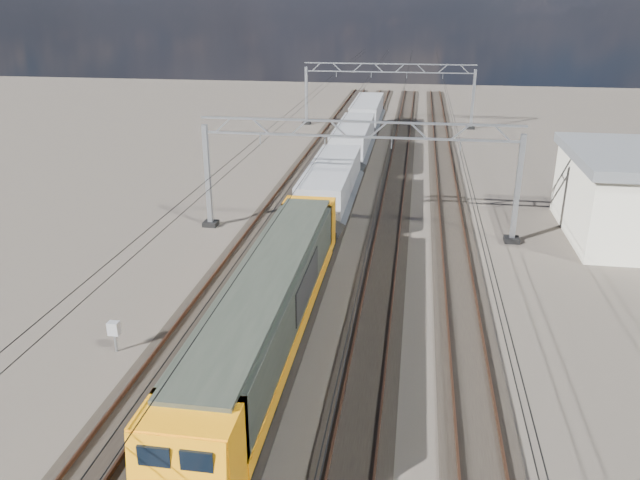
# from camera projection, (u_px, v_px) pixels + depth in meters

# --- Properties ---
(ground) EXTENTS (160.00, 160.00, 0.00)m
(ground) POSITION_uv_depth(u_px,v_px,m) (349.00, 258.00, 35.59)
(ground) COLOR #29241F
(ground) RESTS_ON ground
(track_outer_west) EXTENTS (2.60, 140.00, 0.30)m
(track_outer_west) POSITION_uv_depth(u_px,v_px,m) (247.00, 250.00, 36.42)
(track_outer_west) COLOR black
(track_outer_west) RESTS_ON ground
(track_loco) EXTENTS (2.60, 140.00, 0.30)m
(track_loco) POSITION_uv_depth(u_px,v_px,m) (314.00, 254.00, 35.85)
(track_loco) COLOR black
(track_loco) RESTS_ON ground
(track_inner_east) EXTENTS (2.60, 140.00, 0.30)m
(track_inner_east) POSITION_uv_depth(u_px,v_px,m) (384.00, 259.00, 35.27)
(track_inner_east) COLOR black
(track_inner_east) RESTS_ON ground
(track_outer_east) EXTENTS (2.60, 140.00, 0.30)m
(track_outer_east) POSITION_uv_depth(u_px,v_px,m) (456.00, 263.00, 34.70)
(track_outer_east) COLOR black
(track_outer_east) RESTS_ON ground
(catenary_gantry_mid) EXTENTS (19.90, 0.90, 7.11)m
(catenary_gantry_mid) POSITION_uv_depth(u_px,v_px,m) (357.00, 173.00, 37.87)
(catenary_gantry_mid) COLOR #999FA7
(catenary_gantry_mid) RESTS_ON ground
(catenary_gantry_far) EXTENTS (19.90, 0.90, 7.11)m
(catenary_gantry_far) POSITION_uv_depth(u_px,v_px,m) (388.00, 92.00, 71.06)
(catenary_gantry_far) COLOR #999FA7
(catenary_gantry_far) RESTS_ON ground
(overhead_wires) EXTENTS (12.03, 140.00, 0.53)m
(overhead_wires) POSITION_uv_depth(u_px,v_px,m) (364.00, 130.00, 40.89)
(overhead_wires) COLOR black
(overhead_wires) RESTS_ON ground
(locomotive) EXTENTS (2.76, 21.10, 3.62)m
(locomotive) POSITION_uv_depth(u_px,v_px,m) (270.00, 305.00, 24.97)
(locomotive) COLOR black
(locomotive) RESTS_ON ground
(hopper_wagon_lead) EXTENTS (3.38, 13.00, 3.25)m
(hopper_wagon_lead) POSITION_uv_depth(u_px,v_px,m) (331.00, 186.00, 41.32)
(hopper_wagon_lead) COLOR black
(hopper_wagon_lead) RESTS_ON ground
(hopper_wagon_mid) EXTENTS (3.38, 13.00, 3.25)m
(hopper_wagon_mid) POSITION_uv_depth(u_px,v_px,m) (353.00, 141.00, 54.41)
(hopper_wagon_mid) COLOR black
(hopper_wagon_mid) RESTS_ON ground
(hopper_wagon_third) EXTENTS (3.38, 13.00, 3.25)m
(hopper_wagon_third) POSITION_uv_depth(u_px,v_px,m) (367.00, 114.00, 67.50)
(hopper_wagon_third) COLOR black
(hopper_wagon_third) RESTS_ON ground
(trackside_cabinet) EXTENTS (0.46, 0.34, 1.37)m
(trackside_cabinet) POSITION_uv_depth(u_px,v_px,m) (114.00, 329.00, 25.74)
(trackside_cabinet) COLOR #999FA7
(trackside_cabinet) RESTS_ON ground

